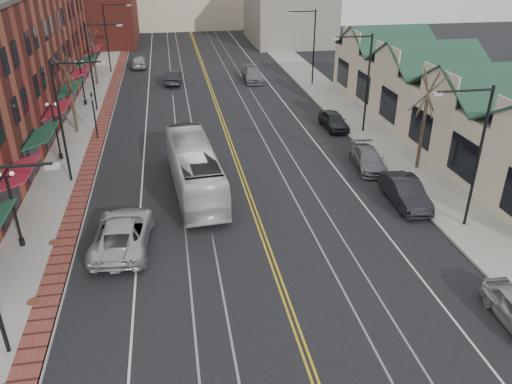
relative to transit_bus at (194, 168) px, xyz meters
name	(u,v)px	position (x,y,z in m)	size (l,w,h in m)	color
ground	(293,320)	(3.31, -13.36, -1.54)	(160.00, 160.00, 0.00)	black
sidewalk_left	(73,159)	(-8.69, 6.64, -1.46)	(4.00, 120.00, 0.15)	gray
sidewalk_right	(377,139)	(15.31, 6.64, -1.46)	(4.00, 120.00, 0.15)	gray
building_right	(450,109)	(21.31, 6.64, 0.76)	(8.00, 36.00, 4.60)	#C1AE94
backdrop_mid	(187,1)	(3.31, 71.64, 2.96)	(22.00, 14.00, 9.00)	#C1AE94
backdrop_right	(289,6)	(18.31, 51.64, 3.96)	(12.00, 16.00, 11.00)	slate
streetlight_l_1	(66,110)	(-7.74, 2.64, 3.49)	(3.33, 0.25, 8.00)	black
streetlight_l_2	(95,58)	(-7.74, 18.64, 3.49)	(3.33, 0.25, 8.00)	black
streetlight_l_3	(110,31)	(-7.74, 34.64, 3.49)	(3.33, 0.25, 8.00)	black
streetlight_r_0	(474,144)	(14.35, -7.36, 3.49)	(3.33, 0.25, 8.00)	black
streetlight_r_1	(363,74)	(14.35, 8.64, 3.49)	(3.33, 0.25, 8.00)	black
streetlight_r_2	(310,40)	(14.35, 24.64, 3.49)	(3.33, 0.25, 8.00)	black
lamppost_l_1	(14,211)	(-9.49, -5.36, 0.67)	(0.84, 0.28, 4.27)	black
lamppost_l_2	(57,132)	(-9.49, 6.64, 0.67)	(0.84, 0.28, 4.27)	black
lamppost_l_3	(83,84)	(-9.49, 20.64, 0.67)	(0.84, 0.28, 4.27)	black
tree_left_near	(71,92)	(-9.19, 12.64, 1.98)	(1.78, 1.37, 6.48)	#382B21
tree_left_far	(94,56)	(-9.19, 28.64, 1.74)	(1.66, 1.28, 6.02)	#382B21
tree_right_mid	(424,119)	(15.81, 0.64, 2.21)	(1.90, 1.46, 6.93)	#382B21
manhole_mid	(34,301)	(-7.89, -10.36, -1.38)	(0.60, 0.60, 0.02)	#592D19
manhole_far	(54,242)	(-7.89, -5.36, -1.38)	(0.60, 0.60, 0.02)	#592D19
traffic_signal	(94,112)	(-7.29, 10.64, 0.81)	(0.18, 0.15, 3.80)	black
transit_bus	(194,168)	(0.00, 0.00, 0.00)	(2.58, 11.03, 3.07)	silver
parked_suv	(123,233)	(-4.19, -6.15, -0.69)	(2.80, 6.08, 1.69)	#BABDC2
parked_car_b	(405,192)	(12.61, -4.17, -0.73)	(1.70, 4.88, 1.61)	black
parked_car_c	(368,159)	(12.41, 1.42, -0.86)	(1.90, 4.68, 1.36)	slate
parked_car_d	(334,120)	(12.61, 9.98, -0.81)	(1.73, 4.29, 1.46)	#222328
distant_car_left	(173,77)	(-0.66, 27.84, -0.77)	(1.62, 4.63, 1.53)	black
distant_car_right	(253,75)	(8.47, 27.52, -0.77)	(2.14, 5.26, 1.53)	slate
distant_car_far	(138,61)	(-4.90, 36.97, -0.73)	(1.91, 4.76, 1.62)	#999B9F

